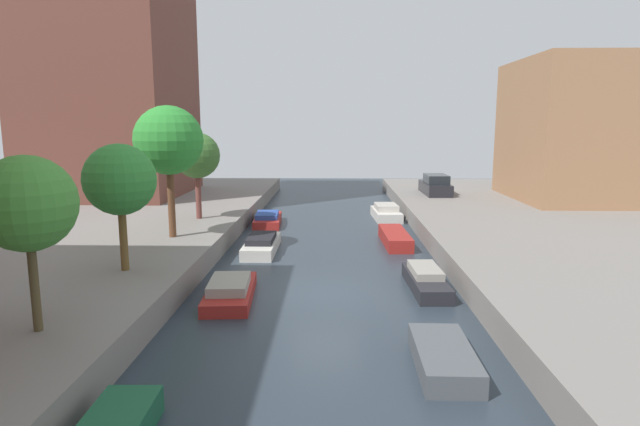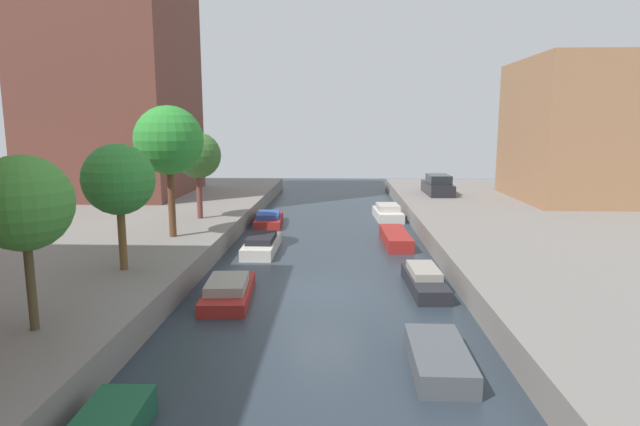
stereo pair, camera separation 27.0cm
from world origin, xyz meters
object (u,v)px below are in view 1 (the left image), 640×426
(moored_boat_right_2, at_px, (444,358))
(moored_boat_right_3, at_px, (426,280))
(moored_boat_left_3, at_px, (262,244))
(street_tree_5, at_px, (197,156))
(moored_boat_left_2, at_px, (230,291))
(apartment_tower_far, at_px, (109,36))
(moored_boat_left_4, at_px, (268,219))
(moored_boat_right_5, at_px, (386,213))
(street_tree_4, at_px, (168,141))
(street_tree_3, at_px, (120,180))
(moored_boat_right_4, at_px, (395,238))
(street_tree_2, at_px, (27,204))
(parked_car, at_px, (435,186))
(low_block_right, at_px, (590,130))

(moored_boat_right_2, relative_size, moored_boat_right_3, 0.81)
(moored_boat_left_3, height_order, moored_boat_right_2, moored_boat_left_3)
(street_tree_5, distance_m, moored_boat_left_3, 6.78)
(street_tree_5, xyz_separation_m, moored_boat_left_2, (3.86, -10.83, -4.17))
(apartment_tower_far, relative_size, street_tree_5, 4.79)
(moored_boat_left_2, relative_size, moored_boat_left_4, 0.96)
(moored_boat_left_2, height_order, moored_boat_right_3, moored_boat_right_3)
(moored_boat_right_5, bearing_deg, street_tree_5, -152.61)
(moored_boat_left_4, relative_size, moored_boat_right_3, 1.07)
(street_tree_4, bearing_deg, moored_boat_left_4, 67.73)
(moored_boat_left_3, relative_size, moored_boat_right_5, 1.09)
(apartment_tower_far, height_order, moored_boat_right_2, apartment_tower_far)
(street_tree_5, relative_size, moored_boat_left_2, 1.16)
(moored_boat_right_3, bearing_deg, moored_boat_left_2, -168.50)
(street_tree_4, relative_size, moored_boat_left_4, 1.42)
(moored_boat_left_2, relative_size, moored_boat_left_3, 0.94)
(street_tree_3, relative_size, moored_boat_right_4, 1.01)
(street_tree_3, bearing_deg, apartment_tower_far, 112.80)
(moored_boat_left_3, xyz_separation_m, moored_boat_right_3, (7.10, -5.77, -0.01))
(moored_boat_left_4, bearing_deg, moored_boat_left_3, -85.17)
(street_tree_2, distance_m, moored_boat_left_4, 20.39)
(street_tree_2, xyz_separation_m, street_tree_3, (-0.00, 5.69, -0.01))
(apartment_tower_far, relative_size, parked_car, 4.83)
(apartment_tower_far, bearing_deg, moored_boat_left_4, -29.23)
(moored_boat_left_4, relative_size, moored_boat_right_4, 0.95)
(moored_boat_right_5, bearing_deg, street_tree_2, -116.63)
(moored_boat_left_4, distance_m, moored_boat_right_5, 7.95)
(street_tree_4, xyz_separation_m, moored_boat_right_4, (10.77, 3.14, -5.14))
(low_block_right, relative_size, moored_boat_left_4, 2.42)
(street_tree_3, bearing_deg, street_tree_4, 90.00)
(street_tree_2, bearing_deg, moored_boat_left_3, 72.50)
(street_tree_2, bearing_deg, moored_boat_right_2, 1.07)
(apartment_tower_far, distance_m, street_tree_5, 15.66)
(moored_boat_right_3, bearing_deg, low_block_right, 51.52)
(moored_boat_left_2, bearing_deg, moored_boat_left_4, 91.82)
(street_tree_2, bearing_deg, parked_car, 60.80)
(moored_boat_right_4, bearing_deg, moored_boat_left_4, 144.93)
(low_block_right, relative_size, street_tree_3, 2.28)
(apartment_tower_far, xyz_separation_m, moored_boat_right_2, (19.17, -26.32, -12.18))
(apartment_tower_far, bearing_deg, street_tree_4, -59.93)
(street_tree_3, xyz_separation_m, moored_boat_left_4, (3.40, 14.02, -3.94))
(low_block_right, xyz_separation_m, parked_car, (-10.04, 2.49, -4.17))
(parked_car, bearing_deg, moored_boat_left_4, -147.60)
(street_tree_2, relative_size, moored_boat_left_3, 1.03)
(low_block_right, xyz_separation_m, street_tree_4, (-25.25, -13.31, -0.33))
(street_tree_5, height_order, moored_boat_right_4, street_tree_5)
(moored_boat_right_4, distance_m, moored_boat_right_5, 7.45)
(moored_boat_left_4, height_order, moored_boat_right_3, moored_boat_right_3)
(street_tree_3, distance_m, street_tree_4, 5.83)
(low_block_right, bearing_deg, street_tree_5, -161.52)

